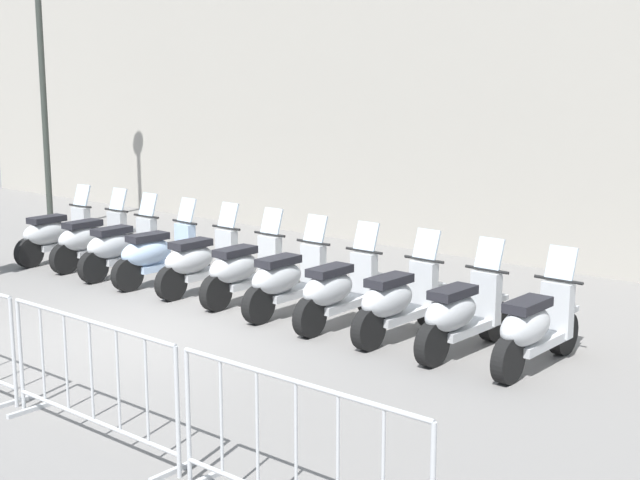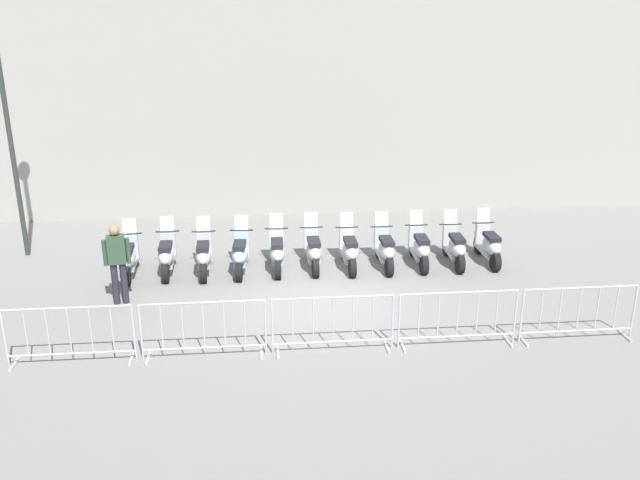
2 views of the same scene
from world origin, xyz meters
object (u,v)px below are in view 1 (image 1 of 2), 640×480
(motorcycle_1, at_px, (92,240))
(motorcycle_5, at_px, (244,270))
(motorcycle_7, at_px, (338,291))
(motorcycle_0, at_px, (56,235))
(motorcycle_9, at_px, (461,315))
(street_lamp, at_px, (41,50))
(motorcycle_2, at_px, (121,248))
(motorcycle_6, at_px, (287,281))
(barrier_segment_3, at_px, (92,381))
(motorcycle_8, at_px, (398,302))
(motorcycle_10, at_px, (534,328))
(motorcycle_3, at_px, (158,255))
(motorcycle_4, at_px, (200,262))
(barrier_segment_4, at_px, (296,456))

(motorcycle_1, xyz_separation_m, motorcycle_5, (3.39, 0.54, 0.00))
(motorcycle_7, bearing_deg, motorcycle_0, -171.05)
(motorcycle_9, xyz_separation_m, street_lamp, (-10.72, 0.05, 3.09))
(motorcycle_2, distance_m, motorcycle_6, 3.43)
(motorcycle_5, relative_size, street_lamp, 0.29)
(barrier_segment_3, bearing_deg, motorcycle_2, 149.40)
(motorcycle_7, distance_m, motorcycle_8, 0.86)
(motorcycle_9, height_order, motorcycle_10, same)
(barrier_segment_3, bearing_deg, motorcycle_6, 118.57)
(motorcycle_1, bearing_deg, motorcycle_3, 6.61)
(motorcycle_1, distance_m, street_lamp, 5.11)
(motorcycle_2, bearing_deg, motorcycle_7, 8.76)
(motorcycle_2, relative_size, barrier_segment_3, 0.79)
(motorcycle_7, bearing_deg, motorcycle_2, -171.24)
(motorcycle_2, relative_size, motorcycle_9, 1.00)
(motorcycle_5, xyz_separation_m, street_lamp, (-7.32, 0.52, 3.09))
(motorcycle_1, relative_size, motorcycle_5, 1.00)
(motorcycle_5, bearing_deg, motorcycle_1, -170.98)
(motorcycle_1, height_order, street_lamp, street_lamp)
(motorcycle_5, height_order, motorcycle_7, same)
(motorcycle_4, distance_m, motorcycle_6, 1.72)
(motorcycle_8, height_order, street_lamp, street_lamp)
(motorcycle_8, bearing_deg, motorcycle_9, 7.90)
(motorcycle_3, bearing_deg, motorcycle_9, 8.98)
(motorcycle_3, height_order, street_lamp, street_lamp)
(motorcycle_2, bearing_deg, motorcycle_3, 9.49)
(motorcycle_3, relative_size, barrier_segment_4, 0.79)
(motorcycle_2, distance_m, motorcycle_9, 6.00)
(motorcycle_3, bearing_deg, motorcycle_0, -170.54)
(motorcycle_7, bearing_deg, motorcycle_4, -172.79)
(barrier_segment_3, bearing_deg, motorcycle_7, 107.13)
(motorcycle_3, xyz_separation_m, motorcycle_8, (4.24, 0.69, 0.00))
(motorcycle_10, bearing_deg, motorcycle_3, -170.60)
(motorcycle_0, bearing_deg, motorcycle_9, 9.14)
(motorcycle_2, relative_size, motorcycle_5, 1.00)
(motorcycle_0, xyz_separation_m, barrier_segment_4, (9.37, -2.57, 0.07))
(motorcycle_2, relative_size, motorcycle_6, 1.00)
(motorcycle_6, distance_m, barrier_segment_4, 5.47)
(street_lamp, bearing_deg, motorcycle_2, -11.76)
(motorcycle_4, bearing_deg, motorcycle_3, -167.36)
(motorcycle_8, bearing_deg, motorcycle_2, -170.76)
(motorcycle_3, bearing_deg, motorcycle_10, 9.40)
(motorcycle_2, height_order, motorcycle_3, same)
(motorcycle_1, height_order, motorcycle_10, same)
(motorcycle_0, xyz_separation_m, street_lamp, (-3.10, 1.28, 3.09))
(motorcycle_7, relative_size, barrier_segment_4, 0.79)
(motorcycle_8, bearing_deg, motorcycle_0, -170.71)
(motorcycle_5, distance_m, motorcycle_10, 4.29)
(motorcycle_3, bearing_deg, motorcycle_5, 11.41)
(motorcycle_2, bearing_deg, motorcycle_0, -170.56)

